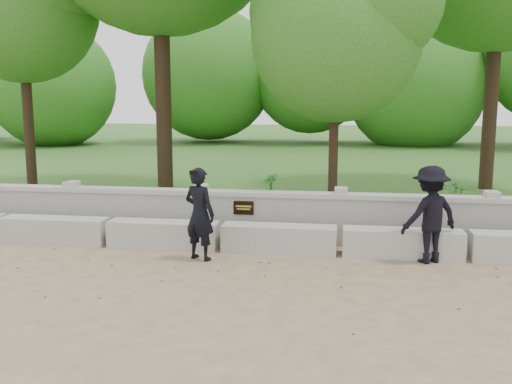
{
  "coord_description": "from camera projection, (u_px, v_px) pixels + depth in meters",
  "views": [
    {
      "loc": [
        2.06,
        -7.28,
        2.5
      ],
      "look_at": [
        0.69,
        1.4,
        1.08
      ],
      "focal_mm": 40.0,
      "sensor_mm": 36.0,
      "label": 1
    }
  ],
  "objects": [
    {
      "name": "shrub_c",
      "position": [
        455.0,
        193.0,
        11.93
      ],
      "size": [
        0.77,
        0.78,
        0.65
      ],
      "primitive_type": "imported",
      "rotation": [
        0.0,
        0.0,
        3.98
      ],
      "color": "#307829",
      "rests_on": "lawn"
    },
    {
      "name": "tree_near_right",
      "position": [
        336.0,
        24.0,
        11.14
      ],
      "size": [
        3.38,
        3.38,
        5.43
      ],
      "color": "#382619",
      "rests_on": "lawn"
    },
    {
      "name": "concrete_bench",
      "position": [
        220.0,
        236.0,
        9.64
      ],
      "size": [
        11.9,
        0.45,
        0.45
      ],
      "color": "beige",
      "rests_on": "ground"
    },
    {
      "name": "man_main",
      "position": [
        200.0,
        214.0,
        8.95
      ],
      "size": [
        0.63,
        0.6,
        1.47
      ],
      "color": "black",
      "rests_on": "ground"
    },
    {
      "name": "lawn",
      "position": [
        290.0,
        164.0,
        21.45
      ],
      "size": [
        40.0,
        22.0,
        0.25
      ],
      "primitive_type": "cube",
      "color": "#2D5E1F",
      "rests_on": "ground"
    },
    {
      "name": "ground",
      "position": [
        191.0,
        285.0,
        7.82
      ],
      "size": [
        80.0,
        80.0,
        0.0
      ],
      "primitive_type": "plane",
      "color": "tan",
      "rests_on": "ground"
    },
    {
      "name": "visitor_mid",
      "position": [
        430.0,
        215.0,
        8.8
      ],
      "size": [
        1.13,
        0.98,
        1.52
      ],
      "color": "black",
      "rests_on": "ground"
    },
    {
      "name": "parapet_wall",
      "position": [
        229.0,
        214.0,
        10.28
      ],
      "size": [
        12.5,
        0.35,
        0.9
      ],
      "color": "#B5B2AB",
      "rests_on": "ground"
    },
    {
      "name": "shrub_a",
      "position": [
        57.0,
        197.0,
        11.52
      ],
      "size": [
        0.38,
        0.32,
        0.63
      ],
      "primitive_type": "imported",
      "rotation": [
        0.0,
        0.0,
        0.34
      ],
      "color": "#307829",
      "rests_on": "lawn"
    },
    {
      "name": "shrub_d",
      "position": [
        270.0,
        190.0,
        12.25
      ],
      "size": [
        0.52,
        0.51,
        0.69
      ],
      "primitive_type": "imported",
      "rotation": [
        0.0,
        0.0,
        5.63
      ],
      "color": "#307829",
      "rests_on": "lawn"
    },
    {
      "name": "shrub_b",
      "position": [
        379.0,
        208.0,
        10.54
      ],
      "size": [
        0.4,
        0.39,
        0.57
      ],
      "primitive_type": "imported",
      "rotation": [
        0.0,
        0.0,
        2.47
      ],
      "color": "#307829",
      "rests_on": "lawn"
    }
  ]
}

